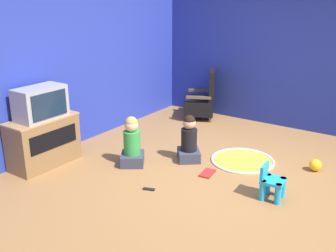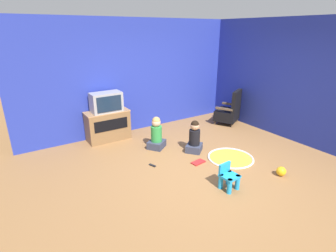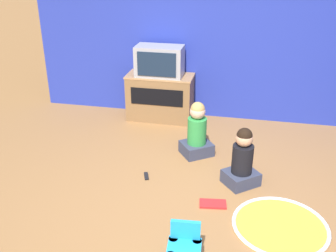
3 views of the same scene
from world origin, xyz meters
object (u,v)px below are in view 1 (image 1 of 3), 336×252
Objects in this scene: yellow_kid_chair at (272,184)px; child_watching_center at (132,144)px; black_armchair at (202,100)px; remote_control at (149,189)px; tv_cabinet at (44,141)px; book at (208,173)px; television at (41,103)px; toy_ball at (315,165)px; child_watching_left at (189,141)px.

yellow_kid_chair is 0.59× the size of child_watching_center.
black_armchair reaches higher than remote_control.
tv_cabinet is 1.39× the size of child_watching_center.
black_armchair is 2.56m from book.
toy_ball is at bearing -58.47° from television.
remote_control is (-0.67, 1.32, -0.17)m from yellow_kid_chair.
television is at bearing -11.77° from remote_control.
toy_ball is 2.34m from remote_control.
television reaches higher than black_armchair.
book is (0.33, -1.05, -0.30)m from child_watching_center.
child_watching_left is at bearing -80.20° from child_watching_center.
toy_ball reaches higher than remote_control.
television is 3.86m from toy_ball.
black_armchair reaches higher than tv_cabinet.
child_watching_left is 4.42× the size of remote_control.
toy_ball is at bearing -16.44° from yellow_kid_chair.
book is (1.04, -2.07, -0.35)m from tv_cabinet.
child_watching_center is at bearing 119.66° from toy_ball.
yellow_kid_chair reaches higher than toy_ball.
book is (-0.26, -0.46, -0.29)m from child_watching_left.
child_watching_center reaches higher than book.
television is 4.07× the size of toy_ball.
child_watching_center reaches higher than remote_control.
child_watching_center is at bearing 95.86° from child_watching_left.
television reaches higher than remote_control.
television is at bearing 90.09° from child_watching_left.
tv_cabinet reaches higher than toy_ball.
child_watching_center reaches higher than toy_ball.
tv_cabinet is 2.36× the size of yellow_kid_chair.
toy_ball is at bearing -150.80° from remote_control.
remote_control is (-0.82, 0.38, -0.00)m from book.
child_watching_left is at bearing -50.69° from television.
remote_control is at bearing -161.54° from child_watching_center.
black_armchair reaches higher than toy_ball.
child_watching_left is 0.60m from book.
remote_control is at bearing 147.46° from book.
tv_cabinet is 1.45× the size of television.
remote_control is at bearing -82.57° from tv_cabinet.
television reaches higher than toy_ball.
tv_cabinet is 2.34m from book.
black_armchair is 3.24m from yellow_kid_chair.
book is at bearing -63.15° from television.
remote_control is at bearing -82.46° from television.
black_armchair is 5.62× the size of toy_ball.
remote_control is (-1.75, 1.55, -0.07)m from toy_ball.
yellow_kid_chair is at bearing 17.15° from black_armchair.
book is at bearing 76.83° from yellow_kid_chair.
child_watching_left reaches higher than yellow_kid_chair.
child_watching_left is at bearing 69.45° from yellow_kid_chair.
yellow_kid_chair is at bearing -172.36° from remote_control.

